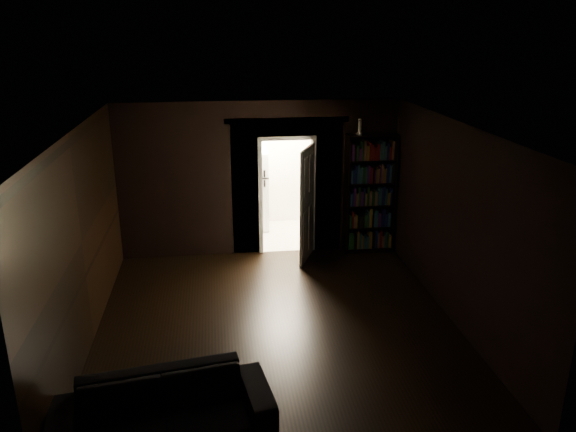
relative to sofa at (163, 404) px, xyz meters
The scene contains 9 objects.
ground 2.56m from the sofa, 56.35° to the left, with size 5.50×5.50×0.00m, color black.
room_walls 3.68m from the sofa, 66.36° to the left, with size 5.02×5.61×2.84m.
kitchen_alcove 6.31m from the sofa, 72.37° to the left, with size 2.20×1.80×2.60m.
sofa is the anchor object (origin of this frame).
bookshelf 5.83m from the sofa, 54.08° to the left, with size 0.90×0.32×2.20m, color black.
refrigerator 6.36m from the sofa, 78.20° to the left, with size 0.74×0.68×1.65m, color white.
door 4.99m from the sofa, 63.67° to the left, with size 0.85×0.05×2.05m, color silver.
figurine 5.93m from the sofa, 55.85° to the left, with size 0.10×0.10×0.29m, color white.
bottles 6.41m from the sofa, 78.43° to the left, with size 0.61×0.08×0.25m, color black.
Camera 1 is at (-0.77, -6.94, 4.02)m, focal length 35.00 mm.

